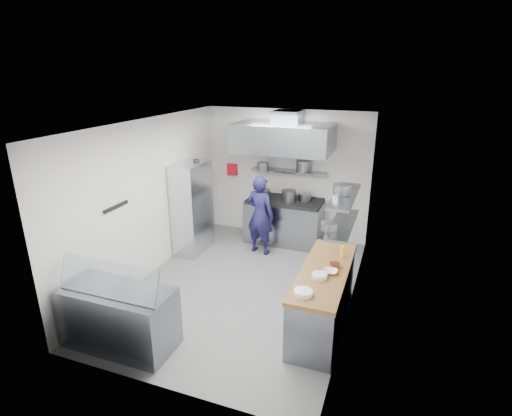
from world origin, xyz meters
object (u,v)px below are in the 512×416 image
at_px(chef, 260,215).
at_px(wire_rack, 192,208).
at_px(display_case, 119,317).
at_px(gas_range, 284,222).

height_order(chef, wire_rack, wire_rack).
bearing_deg(chef, display_case, 87.52).
relative_size(gas_range, display_case, 1.07).
bearing_deg(chef, gas_range, -103.22).
bearing_deg(gas_range, display_case, -105.02).
bearing_deg(display_case, chef, 76.90).
height_order(gas_range, display_case, gas_range).
bearing_deg(gas_range, wire_rack, -146.77).
distance_m(gas_range, display_case, 4.25).
xyz_separation_m(chef, wire_rack, (-1.32, -0.37, 0.11)).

